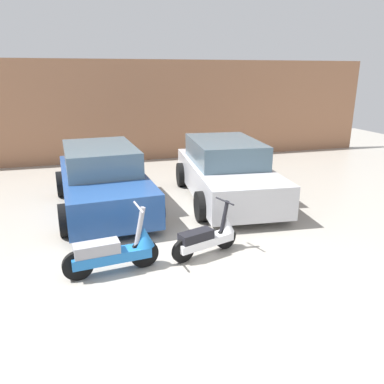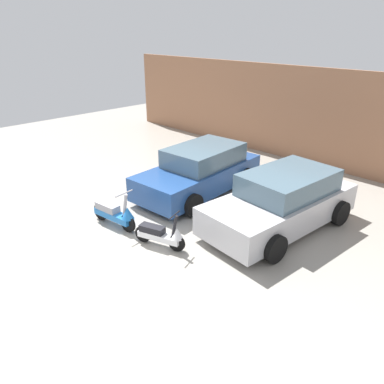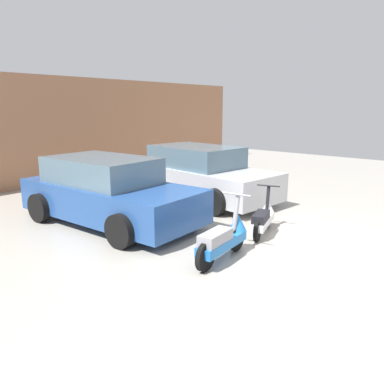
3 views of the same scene
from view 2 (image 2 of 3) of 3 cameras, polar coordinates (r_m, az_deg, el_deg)
ground_plane at (r=9.19m, az=-12.82°, el=-8.70°), size 28.00×28.00×0.00m
wall_back at (r=14.86m, az=17.53°, el=10.86°), size 19.60×0.12×3.56m
scooter_front_left at (r=10.01m, az=-11.61°, el=-3.18°), size 1.55×0.56×1.08m
scooter_front_right at (r=8.97m, az=-4.66°, el=-6.45°), size 1.31×0.67×0.95m
car_rear_left at (r=11.77m, az=1.21°, el=3.21°), size 2.34×4.45×1.47m
car_rear_center at (r=9.96m, az=13.55°, el=-1.43°), size 2.40×4.51×1.49m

